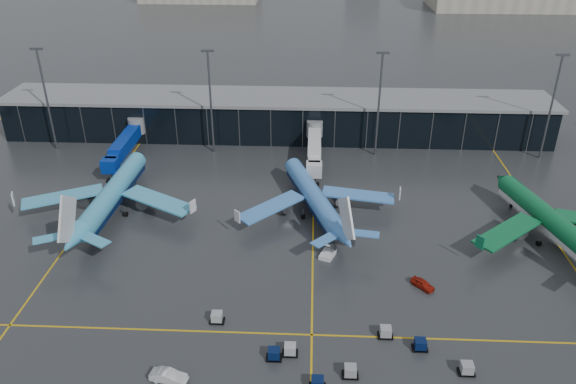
{
  "coord_description": "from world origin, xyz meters",
  "views": [
    {
      "loc": [
        9.44,
        -77.53,
        56.7
      ],
      "look_at": [
        5.0,
        18.0,
        6.0
      ],
      "focal_mm": 35.0,
      "sensor_mm": 36.0,
      "label": 1
    }
  ],
  "objects_px": {
    "airliner_aer_lingus": "(553,209)",
    "airliner_arkefly": "(111,182)",
    "airliner_klm_near": "(313,186)",
    "service_van_white": "(169,376)",
    "mobile_airstair": "(328,253)",
    "baggage_carts": "(339,352)",
    "service_van_red": "(423,284)"
  },
  "relations": [
    {
      "from": "airliner_klm_near",
      "to": "mobile_airstair",
      "type": "xyz_separation_m",
      "value": [
        2.7,
        -15.7,
        -5.23
      ]
    },
    {
      "from": "baggage_carts",
      "to": "airliner_aer_lingus",
      "type": "bearing_deg",
      "value": 39.17
    },
    {
      "from": "airliner_arkefly",
      "to": "mobile_airstair",
      "type": "bearing_deg",
      "value": -16.56
    },
    {
      "from": "airliner_klm_near",
      "to": "service_van_white",
      "type": "height_order",
      "value": "airliner_klm_near"
    },
    {
      "from": "service_van_red",
      "to": "airliner_aer_lingus",
      "type": "bearing_deg",
      "value": -9.91
    },
    {
      "from": "airliner_arkefly",
      "to": "mobile_airstair",
      "type": "relative_size",
      "value": 11.11
    },
    {
      "from": "baggage_carts",
      "to": "service_van_white",
      "type": "bearing_deg",
      "value": -166.27
    },
    {
      "from": "airliner_klm_near",
      "to": "baggage_carts",
      "type": "relative_size",
      "value": 1.05
    },
    {
      "from": "airliner_arkefly",
      "to": "baggage_carts",
      "type": "height_order",
      "value": "airliner_arkefly"
    },
    {
      "from": "airliner_arkefly",
      "to": "airliner_klm_near",
      "type": "relative_size",
      "value": 1.08
    },
    {
      "from": "airliner_aer_lingus",
      "to": "mobile_airstair",
      "type": "height_order",
      "value": "airliner_aer_lingus"
    },
    {
      "from": "airliner_arkefly",
      "to": "service_van_white",
      "type": "relative_size",
      "value": 8.4
    },
    {
      "from": "airliner_aer_lingus",
      "to": "airliner_arkefly",
      "type": "bearing_deg",
      "value": 161.18
    },
    {
      "from": "airliner_klm_near",
      "to": "mobile_airstair",
      "type": "distance_m",
      "value": 16.77
    },
    {
      "from": "baggage_carts",
      "to": "service_van_white",
      "type": "xyz_separation_m",
      "value": [
        -22.5,
        -5.5,
        0.07
      ]
    },
    {
      "from": "airliner_klm_near",
      "to": "airliner_aer_lingus",
      "type": "height_order",
      "value": "airliner_aer_lingus"
    },
    {
      "from": "airliner_aer_lingus",
      "to": "service_van_white",
      "type": "distance_m",
      "value": 72.97
    },
    {
      "from": "service_van_red",
      "to": "service_van_white",
      "type": "distance_m",
      "value": 42.6
    },
    {
      "from": "airliner_arkefly",
      "to": "baggage_carts",
      "type": "bearing_deg",
      "value": -39.28
    },
    {
      "from": "airliner_klm_near",
      "to": "service_van_red",
      "type": "xyz_separation_m",
      "value": [
        18.05,
        -23.83,
        -5.3
      ]
    },
    {
      "from": "airliner_arkefly",
      "to": "mobile_airstair",
      "type": "distance_m",
      "value": 45.55
    },
    {
      "from": "airliner_arkefly",
      "to": "service_van_red",
      "type": "height_order",
      "value": "airliner_arkefly"
    },
    {
      "from": "service_van_white",
      "to": "airliner_aer_lingus",
      "type": "bearing_deg",
      "value": -48.25
    },
    {
      "from": "airliner_klm_near",
      "to": "airliner_arkefly",
      "type": "bearing_deg",
      "value": 163.17
    },
    {
      "from": "airliner_klm_near",
      "to": "service_van_white",
      "type": "relative_size",
      "value": 7.81
    },
    {
      "from": "airliner_aer_lingus",
      "to": "service_van_white",
      "type": "xyz_separation_m",
      "value": [
        -62.17,
        -37.82,
        -5.41
      ]
    },
    {
      "from": "airliner_arkefly",
      "to": "service_van_red",
      "type": "bearing_deg",
      "value": -19.11
    },
    {
      "from": "airliner_aer_lingus",
      "to": "baggage_carts",
      "type": "distance_m",
      "value": 51.46
    },
    {
      "from": "airliner_aer_lingus",
      "to": "mobile_airstair",
      "type": "distance_m",
      "value": 41.98
    },
    {
      "from": "service_van_red",
      "to": "service_van_white",
      "type": "relative_size",
      "value": 0.83
    },
    {
      "from": "airliner_aer_lingus",
      "to": "baggage_carts",
      "type": "relative_size",
      "value": 1.09
    },
    {
      "from": "baggage_carts",
      "to": "service_van_red",
      "type": "distance_m",
      "value": 21.51
    }
  ]
}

